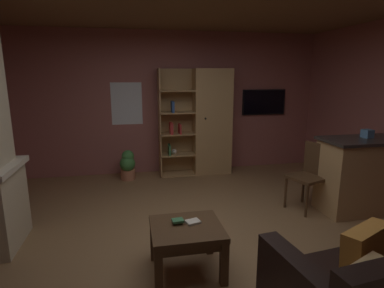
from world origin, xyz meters
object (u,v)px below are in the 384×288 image
Objects in this scene: dining_chair at (311,172)px; wall_mounted_tv at (264,102)px; coffee_table at (187,235)px; table_book_0 at (193,222)px; bookshelf_cabinet at (207,123)px; kitchen_bar_counter at (370,174)px; tissue_box at (367,134)px; table_book_1 at (178,221)px; potted_floor_plant at (128,165)px.

dining_chair is 1.05× the size of wall_mounted_tv.
table_book_0 is at bearing 36.55° from coffee_table.
coffee_table is at bearing -107.42° from bookshelf_cabinet.
kitchen_bar_counter reaches higher than coffee_table.
tissue_box is (1.69, -2.05, 0.10)m from bookshelf_cabinet.
wall_mounted_tv is (2.07, 3.14, 0.84)m from table_book_0.
kitchen_bar_counter is at bearing -49.95° from bookshelf_cabinet.
kitchen_bar_counter is at bearing 18.00° from coffee_table.
dining_chair is (1.86, 1.03, 0.05)m from table_book_0.
wall_mounted_tv reaches higher than table_book_0.
table_book_1 is at bearing 138.97° from coffee_table.
table_book_1 is at bearing -162.16° from tissue_box.
tissue_box is at bearing 18.98° from table_book_0.
bookshelf_cabinet is 2.23× the size of wall_mounted_tv.
dining_chair is at bearing 26.96° from table_book_1.
tissue_box is 0.14× the size of wall_mounted_tv.
bookshelf_cabinet reaches higher than dining_chair.
bookshelf_cabinet is 15.09× the size of table_book_0.
kitchen_bar_counter is 1.51× the size of dining_chair.
kitchen_bar_counter is at bearing -33.98° from tissue_box.
tissue_box reaches higher than dining_chair.
dining_chair is 3.05m from potted_floor_plant.
wall_mounted_tv is (2.14, 3.19, 0.94)m from coffee_table.
coffee_table is at bearing -143.45° from table_book_0.
bookshelf_cabinet is at bearing -170.12° from wall_mounted_tv.
tissue_box is 0.18× the size of coffee_table.
potted_floor_plant is at bearing -174.64° from bookshelf_cabinet.
tissue_box is 2.32m from wall_mounted_tv.
table_book_0 is 0.15m from table_book_1.
coffee_table is (-0.93, -2.98, -0.59)m from bookshelf_cabinet.
tissue_box is at bearing -31.04° from potted_floor_plant.
table_book_0 is 1.22× the size of table_book_1.
coffee_table is 0.16m from table_book_1.
wall_mounted_tv is at bearing 54.68° from table_book_1.
wall_mounted_tv reaches higher than table_book_1.
bookshelf_cabinet reaches higher than coffee_table.
table_book_1 is at bearing -80.24° from potted_floor_plant.
bookshelf_cabinet reaches higher than kitchen_bar_counter.
table_book_1 is (-0.14, 0.01, 0.02)m from table_book_0.
table_book_1 is 3.92m from wall_mounted_tv.
kitchen_bar_counter is 0.57m from tissue_box.
bookshelf_cabinet is 3.12m from table_book_1.
dining_chair is at bearing -95.68° from wall_mounted_tv.
table_book_0 is (-2.63, -0.83, -0.03)m from kitchen_bar_counter.
bookshelf_cabinet reaches higher than table_book_0.
potted_floor_plant is (-2.48, 1.76, -0.26)m from dining_chair.
wall_mounted_tv reaches higher than coffee_table.
tissue_box is 3.79m from potted_floor_plant.
coffee_table is 2.89m from potted_floor_plant.
dining_chair reaches higher than table_book_0.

